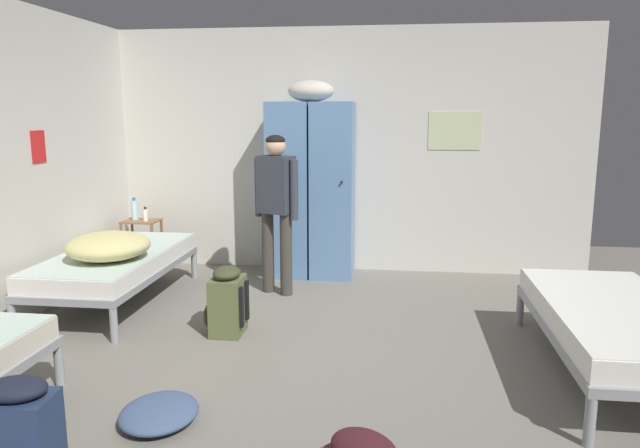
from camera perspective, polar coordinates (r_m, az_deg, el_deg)
The scene contains 13 objects.
ground_plane at distance 4.33m, azimuth -0.45°, elevation -13.10°, with size 8.30×8.30×0.00m, color slate.
room_backdrop at distance 5.57m, azimuth -11.87°, elevation 6.08°, with size 5.22×5.25×2.64m.
locker_bank at distance 6.35m, azimuth -0.84°, elevation 3.64°, with size 0.90×0.55×2.07m.
shelf_unit at distance 6.91m, azimuth -16.66°, elevation -1.48°, with size 0.38×0.30×0.57m.
bed_right at distance 4.44m, azimuth 26.47°, elevation -8.38°, with size 0.90×1.90×0.49m.
bed_left_rear at distance 5.78m, azimuth -19.00°, elevation -3.57°, with size 0.90×1.90×0.49m.
bedding_heap at distance 5.46m, azimuth -19.61°, elevation -1.99°, with size 0.70×0.73×0.23m.
person_traveler at distance 5.69m, azimuth -4.22°, elevation 2.36°, with size 0.45×0.31×1.54m.
water_bottle at distance 6.90m, azimuth -17.35°, elevation 1.32°, with size 0.07×0.07×0.25m.
lotion_bottle at distance 6.79m, azimuth -16.39°, elevation 0.86°, with size 0.05×0.05×0.16m.
backpack_navy at distance 3.24m, azimuth -26.86°, elevation -17.85°, with size 0.34×0.36×0.55m.
backpack_olive at distance 4.82m, azimuth -8.95°, elevation -7.40°, with size 0.34×0.32×0.55m.
clothes_pile_denim at distance 3.67m, azimuth -15.16°, elevation -17.04°, with size 0.44×0.50×0.12m.
Camera 1 is at (0.54, -3.92, 1.74)m, focal length 33.40 mm.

